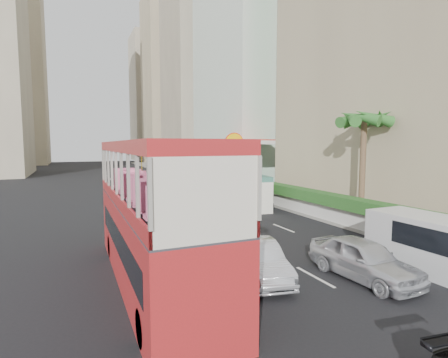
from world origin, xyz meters
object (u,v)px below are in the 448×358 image
double_decker_bus (153,213)px  shell_station (250,164)px  panel_van_far (207,183)px  van_asset (199,203)px  panel_van_near (440,246)px  minibus_far (247,191)px  car_silver_lane_a (258,278)px  palm_tree (362,170)px  car_silver_lane_b (362,279)px  minibus_near (208,193)px

double_decker_bus → shell_station: (16.00, 23.00, 0.22)m
panel_van_far → shell_station: (6.18, 2.60, 1.66)m
van_asset → panel_van_near: panel_van_near is taller
minibus_far → shell_station: bearing=70.7°
double_decker_bus → panel_van_far: size_ratio=2.02×
minibus_far → panel_van_near: (0.19, -15.70, -0.25)m
car_silver_lane_a → panel_van_near: panel_van_near is taller
palm_tree → car_silver_lane_b: bearing=-134.3°
van_asset → shell_station: (8.89, 7.59, 2.75)m
van_asset → panel_van_far: size_ratio=0.78×
double_decker_bus → palm_tree: bearing=16.2°
shell_station → car_silver_lane_a: bearing=-117.1°
car_silver_lane_a → minibus_far: 14.85m
double_decker_bus → palm_tree: (13.80, 4.00, 0.85)m
panel_van_near → car_silver_lane_b: bearing=165.7°
double_decker_bus → van_asset: 17.16m
minibus_far → van_asset: bearing=141.2°
panel_van_near → minibus_far: bearing=89.8°
double_decker_bus → van_asset: bearing=65.2°
car_silver_lane_b → minibus_near: bearing=88.0°
double_decker_bus → minibus_far: 15.79m
shell_station → panel_van_near: bearing=-102.3°
car_silver_lane_a → minibus_near: 13.96m
minibus_near → minibus_far: 3.23m
panel_van_far → shell_station: shell_station is taller
double_decker_bus → car_silver_lane_a: double_decker_bus is taller
double_decker_bus → minibus_far: size_ratio=1.84×
minibus_near → panel_van_far: size_ratio=1.05×
minibus_far → panel_van_far: minibus_far is taller
minibus_near → car_silver_lane_a: bearing=-113.3°
panel_van_far → palm_tree: (3.98, -16.40, 2.29)m
car_silver_lane_b → van_asset: bearing=86.9°
car_silver_lane_a → panel_van_near: bearing=-8.4°
car_silver_lane_b → double_decker_bus: bearing=155.2°
minibus_near → panel_van_far: minibus_near is taller
panel_van_far → minibus_far: bearing=-87.2°
double_decker_bus → shell_station: size_ratio=1.38×
car_silver_lane_a → minibus_far: bearing=75.7°
car_silver_lane_b → shell_station: shell_station is taller
panel_van_far → van_asset: bearing=-117.3°
van_asset → minibus_near: 3.34m
minibus_near → shell_station: bearing=39.3°
shell_station → van_asset: bearing=-139.5°
van_asset → double_decker_bus: bearing=-112.8°
car_silver_lane_a → shell_station: bearing=74.3°
car_silver_lane_b → van_asset: (-0.01, 18.24, 0.00)m
panel_van_far → panel_van_near: bearing=-87.8°
car_silver_lane_a → panel_van_far: (6.20, 21.61, 1.09)m
minibus_far → palm_tree: 9.18m
car_silver_lane_a → minibus_near: size_ratio=0.73×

